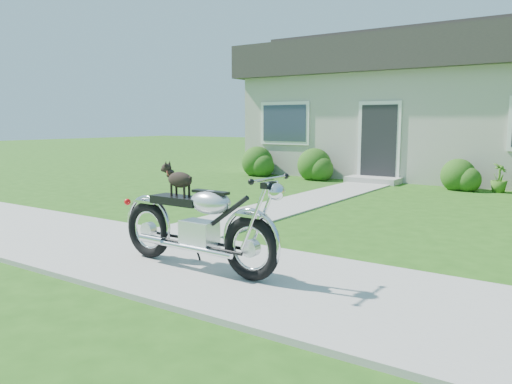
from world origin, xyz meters
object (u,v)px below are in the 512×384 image
Objects in this scene: house at (463,105)px; potted_plant_right at (499,178)px; potted_plant_left at (312,165)px; motorcycle_with_dog at (198,224)px.

house is 18.48× the size of potted_plant_right.
house is 5.09m from potted_plant_left.
house is 5.67× the size of motorcycle_with_dog.
motorcycle_with_dog is (-0.11, -12.18, -1.61)m from house.
house reaches higher than potted_plant_left.
potted_plant_right is (4.92, 0.00, -0.06)m from potted_plant_left.
motorcycle_with_dog is at bearing -101.13° from potted_plant_right.
potted_plant_left is 0.36× the size of motorcycle_with_dog.
potted_plant_left is 4.92m from potted_plant_right.
potted_plant_left is at bearing -133.90° from house.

